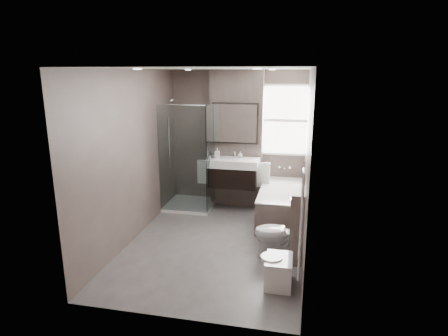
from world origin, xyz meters
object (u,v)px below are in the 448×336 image
(toilet, at_px, (279,233))
(bidet, at_px, (278,271))
(vanity, at_px, (233,172))
(bathtub, at_px, (281,203))

(toilet, bearing_deg, bidet, -3.49)
(vanity, bearing_deg, bidet, -67.42)
(bathtub, bearing_deg, vanity, 160.63)
(bidet, bearing_deg, vanity, 112.58)
(bathtub, distance_m, bidet, 2.12)
(vanity, height_order, bidet, vanity)
(vanity, distance_m, bidet, 2.70)
(bathtub, xyz_separation_m, bidet, (0.09, -2.12, -0.13))
(vanity, bearing_deg, toilet, -60.12)
(toilet, bearing_deg, vanity, -157.03)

